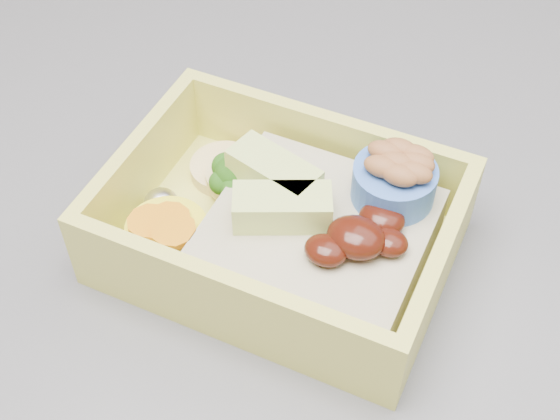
% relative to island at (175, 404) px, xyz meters
% --- Properties ---
extents(island, '(1.24, 0.84, 0.92)m').
position_rel_island_xyz_m(island, '(0.00, 0.00, 0.00)').
color(island, brown).
rests_on(island, ground).
extents(bento_box, '(0.21, 0.15, 0.08)m').
position_rel_island_xyz_m(bento_box, '(0.18, -0.07, 0.49)').
color(bento_box, '#DEDB5B').
rests_on(bento_box, island).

